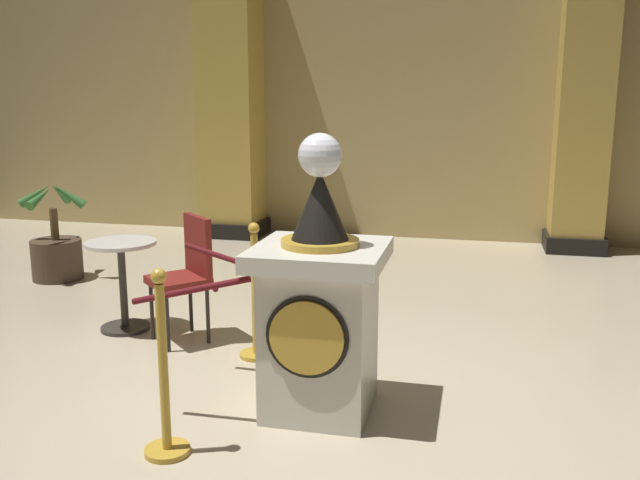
{
  "coord_description": "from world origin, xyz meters",
  "views": [
    {
      "loc": [
        1.05,
        -3.65,
        1.83
      ],
      "look_at": [
        0.18,
        0.03,
        1.04
      ],
      "focal_mm": 38.1,
      "sensor_mm": 36.0,
      "label": 1
    }
  ],
  "objects": [
    {
      "name": "cafe_chair_red",
      "position": [
        -1.08,
        0.97,
        0.57
      ],
      "size": [
        0.57,
        0.57,
        0.96
      ],
      "color": "black",
      "rests_on": "ground_plane"
    },
    {
      "name": "stanchion_near",
      "position": [
        -0.47,
        0.74,
        0.34
      ],
      "size": [
        0.24,
        0.24,
        0.98
      ],
      "color": "gold",
      "rests_on": "ground_plane"
    },
    {
      "name": "cafe_table",
      "position": [
        -1.68,
        1.06,
        0.46
      ],
      "size": [
        0.55,
        0.55,
        0.73
      ],
      "color": "#332D28",
      "rests_on": "ground_plane"
    },
    {
      "name": "column_right",
      "position": [
        2.2,
        4.99,
        1.9
      ],
      "size": [
        0.72,
        0.72,
        3.84
      ],
      "color": "black",
      "rests_on": "ground_plane"
    },
    {
      "name": "potted_palm_left",
      "position": [
        -3.15,
        2.33,
        0.29
      ],
      "size": [
        0.7,
        0.7,
        1.02
      ],
      "color": "#4C3828",
      "rests_on": "ground_plane"
    },
    {
      "name": "ground_plane",
      "position": [
        0.0,
        0.0,
        0.0
      ],
      "size": [
        12.62,
        12.62,
        0.0
      ],
      "primitive_type": "plane",
      "color": "beige"
    },
    {
      "name": "stanchion_far",
      "position": [
        -0.49,
        -0.66,
        0.35
      ],
      "size": [
        0.24,
        0.24,
        1.0
      ],
      "color": "gold",
      "rests_on": "ground_plane"
    },
    {
      "name": "velvet_rope",
      "position": [
        -0.48,
        0.04,
        0.79
      ],
      "size": [
        0.72,
        0.75,
        0.22
      ],
      "color": "#591419"
    },
    {
      "name": "pedestal_clock",
      "position": [
        0.18,
        0.02,
        0.64
      ],
      "size": [
        0.75,
        0.75,
        1.64
      ],
      "color": "silver",
      "rests_on": "ground_plane"
    },
    {
      "name": "column_left",
      "position": [
        -2.2,
        4.99,
        1.9
      ],
      "size": [
        0.89,
        0.89,
        3.84
      ],
      "color": "black",
      "rests_on": "ground_plane"
    },
    {
      "name": "back_wall",
      "position": [
        0.0,
        5.37,
        2.0
      ],
      "size": [
        12.62,
        0.16,
        4.0
      ],
      "primitive_type": "cube",
      "color": "tan",
      "rests_on": "ground_plane"
    }
  ]
}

